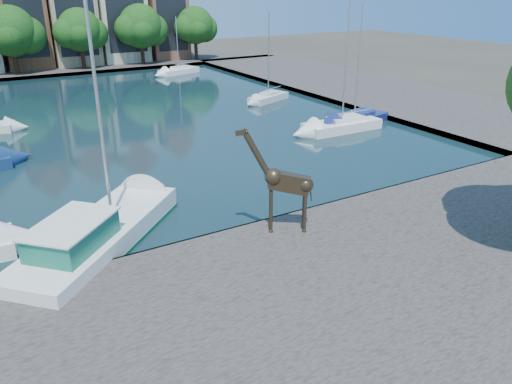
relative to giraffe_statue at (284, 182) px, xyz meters
The scene contains 19 objects.
ground 3.38m from the giraffe_statue, 46.84° to the left, with size 160.00×160.00×0.00m, color #38332B.
water_basin 25.56m from the giraffe_statue, 87.10° to the left, with size 38.00×50.00×0.08m, color black.
near_quay 6.31m from the giraffe_statue, 77.12° to the right, with size 50.00×14.00×0.50m, color #504945.
far_quay 57.44m from the giraffe_statue, 88.71° to the left, with size 60.00×16.00×0.50m, color #504945.
right_quay 36.62m from the giraffe_statue, 43.99° to the left, with size 14.00×52.00×0.50m, color #504945.
townhouse_center 57.69m from the giraffe_statue, 92.71° to the left, with size 5.44×9.18×16.93m.
townhouse_east_inner 57.67m from the giraffe_statue, 86.72° to the left, with size 5.94×9.18×15.79m.
townhouse_east_mid 58.43m from the giraffe_statue, 80.32° to the left, with size 6.43×9.18×16.65m.
townhouse_east_end 59.78m from the giraffe_statue, 74.15° to the left, with size 5.44×9.18×14.43m.
far_tree_mid_west 52.13m from the giraffe_statue, 95.07° to the left, with size 7.80×6.00×8.00m.
far_tree_mid_east 52.03m from the giraffe_statue, 86.27° to the left, with size 7.02×5.40×7.52m.
far_tree_east 53.16m from the giraffe_statue, 77.61° to the left, with size 7.54×5.80×7.84m.
far_tree_far_east 55.42m from the giraffe_statue, 69.51° to the left, with size 6.76×5.20×7.36m.
giraffe_statue is the anchor object (origin of this frame).
motorsailer 8.41m from the giraffe_statue, 157.45° to the left, with size 9.14×9.04×10.21m.
sailboat_right_a 18.92m from the giraffe_statue, 42.21° to the left, with size 6.41×2.32×11.43m.
sailboat_right_b 20.98m from the giraffe_statue, 40.22° to the left, with size 6.81×3.71×9.32m.
sailboat_right_c 28.63m from the giraffe_statue, 59.29° to the left, with size 4.97×3.31×8.31m.
sailboat_right_d 46.09m from the giraffe_statue, 73.23° to the left, with size 5.75×3.53×6.95m.
Camera 1 is at (-12.53, -18.00, 10.73)m, focal length 35.00 mm.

